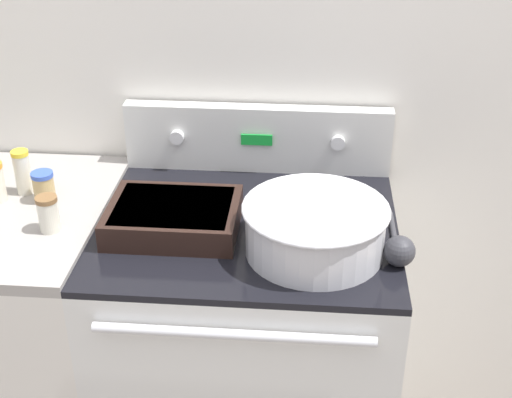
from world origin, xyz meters
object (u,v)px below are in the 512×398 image
mixing_bowl (315,226)px  spice_jar_brown_cap (48,214)px  casserole_dish (174,216)px  ladle (399,250)px  spice_jar_yellow_cap (23,172)px  spice_jar_blue_cap (44,187)px

mixing_bowl → spice_jar_brown_cap: (-0.66, 0.02, -0.01)m
casserole_dish → ladle: size_ratio=1.25×
casserole_dish → spice_jar_brown_cap: spice_jar_brown_cap is taller
casserole_dish → spice_jar_brown_cap: bearing=-170.5°
casserole_dish → ladle: ladle is taller
casserole_dish → spice_jar_yellow_cap: 0.46m
ladle → spice_jar_brown_cap: spice_jar_brown_cap is taller
mixing_bowl → spice_jar_brown_cap: 0.66m
ladle → mixing_bowl: bearing=171.9°
spice_jar_brown_cap → spice_jar_blue_cap: spice_jar_brown_cap is taller
casserole_dish → spice_jar_blue_cap: (-0.37, 0.10, 0.02)m
ladle → spice_jar_yellow_cap: size_ratio=2.09×
spice_jar_brown_cap → casserole_dish: bearing=9.5°
ladle → spice_jar_blue_cap: spice_jar_blue_cap is taller
spice_jar_blue_cap → spice_jar_brown_cap: bearing=-66.5°
casserole_dish → ladle: bearing=-10.6°
mixing_bowl → spice_jar_yellow_cap: size_ratio=2.78×
mixing_bowl → spice_jar_blue_cap: mixing_bowl is taller
ladle → spice_jar_yellow_cap: bearing=166.3°
spice_jar_brown_cap → ladle: bearing=-3.5°
casserole_dish → spice_jar_yellow_cap: (-0.44, 0.14, 0.04)m
ladle → spice_jar_brown_cap: size_ratio=2.79×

